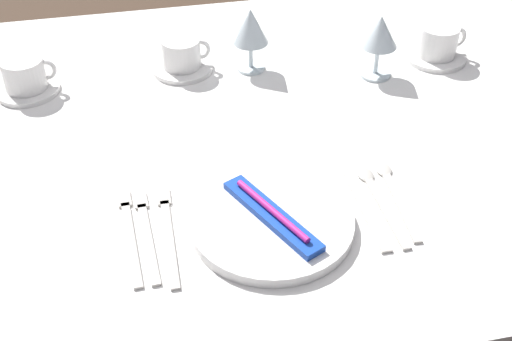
% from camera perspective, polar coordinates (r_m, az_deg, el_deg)
% --- Properties ---
extents(dining_table, '(1.80, 1.11, 0.74)m').
position_cam_1_polar(dining_table, '(1.34, -1.05, 0.73)').
color(dining_table, white).
rests_on(dining_table, ground).
extents(dinner_plate, '(0.26, 0.26, 0.02)m').
position_cam_1_polar(dinner_plate, '(1.07, 1.33, -4.39)').
color(dinner_plate, white).
rests_on(dinner_plate, dining_table).
extents(toothbrush_package, '(0.12, 0.20, 0.02)m').
position_cam_1_polar(toothbrush_package, '(1.06, 1.35, -3.73)').
color(toothbrush_package, blue).
rests_on(toothbrush_package, dinner_plate).
extents(fork_outer, '(0.02, 0.23, 0.00)m').
position_cam_1_polar(fork_outer, '(1.07, -7.39, -5.03)').
color(fork_outer, beige).
rests_on(fork_outer, dining_table).
extents(fork_inner, '(0.03, 0.21, 0.00)m').
position_cam_1_polar(fork_inner, '(1.08, -9.18, -5.05)').
color(fork_inner, beige).
rests_on(fork_inner, dining_table).
extents(fork_salad, '(0.03, 0.22, 0.00)m').
position_cam_1_polar(fork_salad, '(1.08, -10.56, -5.06)').
color(fork_salad, beige).
rests_on(fork_salad, dining_table).
extents(dinner_knife, '(0.02, 0.22, 0.00)m').
position_cam_1_polar(dinner_knife, '(1.12, 9.06, -3.01)').
color(dinner_knife, beige).
rests_on(dinner_knife, dining_table).
extents(spoon_soup, '(0.03, 0.21, 0.01)m').
position_cam_1_polar(spoon_soup, '(1.15, 10.13, -2.09)').
color(spoon_soup, beige).
rests_on(spoon_soup, dining_table).
extents(spoon_dessert, '(0.03, 0.20, 0.01)m').
position_cam_1_polar(spoon_dessert, '(1.16, 11.44, -1.60)').
color(spoon_dessert, beige).
rests_on(spoon_dessert, dining_table).
extents(saucer_left, '(0.14, 0.14, 0.01)m').
position_cam_1_polar(saucer_left, '(1.56, 14.79, 9.25)').
color(saucer_left, white).
rests_on(saucer_left, dining_table).
extents(coffee_cup_left, '(0.11, 0.08, 0.07)m').
position_cam_1_polar(coffee_cup_left, '(1.54, 15.07, 10.49)').
color(coffee_cup_left, white).
rests_on(coffee_cup_left, saucer_left).
extents(saucer_right, '(0.13, 0.13, 0.01)m').
position_cam_1_polar(saucer_right, '(1.48, -6.19, 8.57)').
color(saucer_right, white).
rests_on(saucer_right, dining_table).
extents(coffee_cup_right, '(0.10, 0.08, 0.06)m').
position_cam_1_polar(coffee_cup_right, '(1.46, -6.22, 9.79)').
color(coffee_cup_right, white).
rests_on(coffee_cup_right, saucer_right).
extents(saucer_far, '(0.13, 0.13, 0.01)m').
position_cam_1_polar(saucer_far, '(1.47, -18.60, 6.47)').
color(saucer_far, white).
rests_on(saucer_far, dining_table).
extents(coffee_cup_far, '(0.11, 0.08, 0.06)m').
position_cam_1_polar(coffee_cup_far, '(1.45, -18.83, 7.71)').
color(coffee_cup_far, white).
rests_on(coffee_cup_far, saucer_far).
extents(wine_glass_centre, '(0.07, 0.07, 0.14)m').
position_cam_1_polar(wine_glass_centre, '(1.43, -0.46, 11.84)').
color(wine_glass_centre, silver).
rests_on(wine_glass_centre, dining_table).
extents(wine_glass_left, '(0.08, 0.08, 0.13)m').
position_cam_1_polar(wine_glass_left, '(1.43, 10.35, 11.16)').
color(wine_glass_left, silver).
rests_on(wine_glass_left, dining_table).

